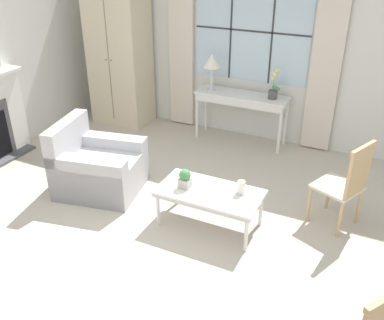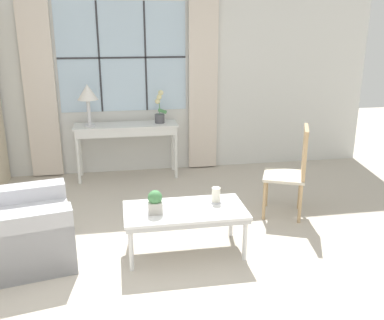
{
  "view_description": "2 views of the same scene",
  "coord_description": "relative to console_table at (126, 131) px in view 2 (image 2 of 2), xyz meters",
  "views": [
    {
      "loc": [
        1.97,
        -3.05,
        2.86
      ],
      "look_at": [
        0.16,
        0.7,
        0.65
      ],
      "focal_mm": 40.0,
      "sensor_mm": 36.0,
      "label": 1
    },
    {
      "loc": [
        -0.1,
        -3.04,
        2.04
      ],
      "look_at": [
        0.57,
        0.76,
        0.82
      ],
      "focal_mm": 40.0,
      "sensor_mm": 36.0,
      "label": 2
    }
  ],
  "objects": [
    {
      "name": "ground_plane",
      "position": [
        -0.0,
        -2.73,
        -0.67
      ],
      "size": [
        14.0,
        14.0,
        0.0
      ],
      "primitive_type": "plane",
      "color": "#BCB2A3"
    },
    {
      "name": "wall_back_windowed",
      "position": [
        -0.0,
        0.29,
        0.73
      ],
      "size": [
        7.2,
        0.14,
        2.8
      ],
      "color": "silver",
      "rests_on": "ground_plane"
    },
    {
      "name": "console_table",
      "position": [
        0.0,
        0.0,
        0.0
      ],
      "size": [
        1.39,
        0.42,
        0.75
      ],
      "color": "white",
      "rests_on": "ground_plane"
    },
    {
      "name": "table_lamp",
      "position": [
        -0.48,
        -0.04,
        0.52
      ],
      "size": [
        0.27,
        0.27,
        0.56
      ],
      "color": "silver",
      "rests_on": "console_table"
    },
    {
      "name": "potted_orchid",
      "position": [
        0.46,
        0.01,
        0.25
      ],
      "size": [
        0.17,
        0.13,
        0.45
      ],
      "color": "#4C4C51",
      "rests_on": "console_table"
    },
    {
      "name": "armchair_upholstered",
      "position": [
        -1.09,
        -2.13,
        -0.38
      ],
      "size": [
        1.11,
        1.02,
        0.88
      ],
      "color": "#B2B2B7",
      "rests_on": "ground_plane"
    },
    {
      "name": "side_chair_wooden",
      "position": [
        1.76,
        -1.61,
        -0.1
      ],
      "size": [
        0.58,
        0.58,
        1.01
      ],
      "color": "beige",
      "rests_on": "ground_plane"
    },
    {
      "name": "coffee_table",
      "position": [
        0.46,
        -2.22,
        -0.27
      ],
      "size": [
        1.11,
        0.58,
        0.44
      ],
      "color": "silver",
      "rests_on": "ground_plane"
    },
    {
      "name": "potted_plant_small",
      "position": [
        0.18,
        -2.26,
        -0.12
      ],
      "size": [
        0.13,
        0.13,
        0.21
      ],
      "color": "#BCB7AD",
      "rests_on": "coffee_table"
    },
    {
      "name": "pillar_candle",
      "position": [
        0.77,
        -2.12,
        -0.16
      ],
      "size": [
        0.11,
        0.11,
        0.16
      ],
      "color": "silver",
      "rests_on": "coffee_table"
    }
  ]
}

